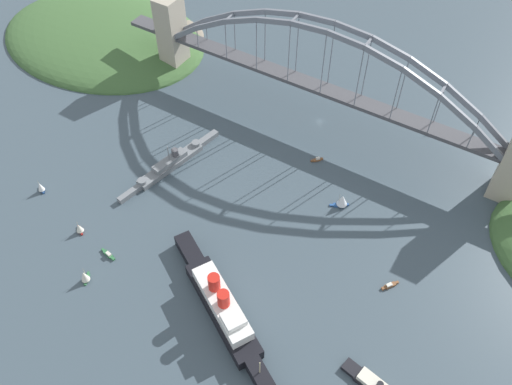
# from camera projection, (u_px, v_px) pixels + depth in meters

# --- Properties ---
(ground_plane) EXTENTS (1400.00, 1400.00, 0.00)m
(ground_plane) POSITION_uv_depth(u_px,v_px,m) (320.00, 121.00, 340.79)
(ground_plane) COLOR #3D4C56
(harbor_arch_bridge) EXTENTS (292.30, 16.89, 69.58)m
(harbor_arch_bridge) POSITION_uv_depth(u_px,v_px,m) (324.00, 86.00, 319.30)
(harbor_arch_bridge) COLOR #ADA38E
(harbor_arch_bridge) RESTS_ON ground
(headland_east_shore) EXTENTS (164.81, 123.88, 20.80)m
(headland_east_shore) POSITION_uv_depth(u_px,v_px,m) (107.00, 37.00, 401.64)
(headland_east_shore) COLOR #3D6033
(headland_east_shore) RESTS_ON ground
(ocean_liner) EXTENTS (86.83, 54.20, 21.68)m
(ocean_liner) POSITION_uv_depth(u_px,v_px,m) (222.00, 306.00, 248.38)
(ocean_liner) COLOR black
(ocean_liner) RESTS_ON ground
(naval_cruiser) EXTENTS (18.53, 75.34, 16.62)m
(naval_cruiser) POSITION_uv_depth(u_px,v_px,m) (171.00, 163.00, 312.89)
(naval_cruiser) COLOR slate
(naval_cruiser) RESTS_ON ground
(seaplane_taxiing_near_bridge) EXTENTS (10.67, 7.97, 4.72)m
(seaplane_taxiing_near_bridge) POSITION_uv_depth(u_px,v_px,m) (434.00, 127.00, 334.09)
(seaplane_taxiing_near_bridge) COLOR #B7B7B2
(seaplane_taxiing_near_bridge) RESTS_ON ground
(small_boat_0) EXTENTS (6.02, 6.40, 2.37)m
(small_boat_0) POSITION_uv_depth(u_px,v_px,m) (317.00, 159.00, 317.41)
(small_boat_0) COLOR brown
(small_boat_0) RESTS_ON ground
(small_boat_1) EXTENTS (6.58, 5.17, 7.54)m
(small_boat_1) POSITION_uv_depth(u_px,v_px,m) (79.00, 228.00, 281.12)
(small_boat_1) COLOR #B2231E
(small_boat_1) RESTS_ON ground
(small_boat_2) EXTENTS (6.52, 8.77, 2.16)m
(small_boat_2) POSITION_uv_depth(u_px,v_px,m) (390.00, 285.00, 261.77)
(small_boat_2) COLOR brown
(small_boat_2) RESTS_ON ground
(small_boat_5) EXTENTS (6.33, 4.66, 8.00)m
(small_boat_5) POSITION_uv_depth(u_px,v_px,m) (41.00, 187.00, 299.55)
(small_boat_5) COLOR #234C8C
(small_boat_5) RESTS_ON ground
(small_boat_6) EXTENTS (10.00, 8.32, 9.43)m
(small_boat_6) POSITION_uv_depth(u_px,v_px,m) (342.00, 200.00, 292.35)
(small_boat_6) COLOR #234C8C
(small_boat_6) RESTS_ON ground
(small_boat_7) EXTENTS (5.84, 7.40, 8.71)m
(small_boat_7) POSITION_uv_depth(u_px,v_px,m) (85.00, 276.00, 261.46)
(small_boat_7) COLOR #2D6B3D
(small_boat_7) RESTS_ON ground
(small_boat_8) EXTENTS (10.09, 3.11, 2.42)m
(small_boat_8) POSITION_uv_depth(u_px,v_px,m) (108.00, 254.00, 273.50)
(small_boat_8) COLOR #2D6B3D
(small_boat_8) RESTS_ON ground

